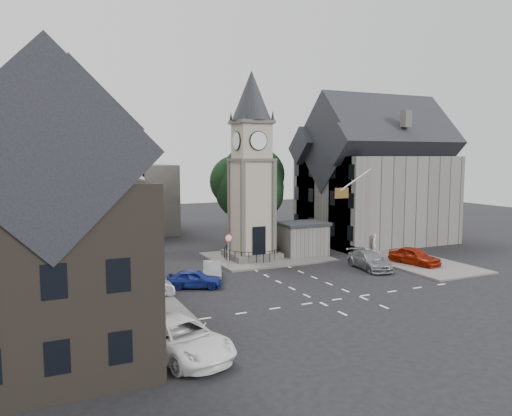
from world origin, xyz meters
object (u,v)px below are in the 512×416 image
car_west_blue (195,279)px  stone_shelter (302,239)px  clock_tower (252,167)px  pedestrian (374,244)px  car_east_red (414,256)px

car_west_blue → stone_shelter: bearing=-37.4°
stone_shelter → car_west_blue: size_ratio=1.14×
clock_tower → car_west_blue: size_ratio=4.30×
clock_tower → pedestrian: 13.77m
pedestrian → car_east_red: bearing=43.9°
pedestrian → clock_tower: bearing=-55.0°
clock_tower → car_west_blue: clock_tower is taller
clock_tower → stone_shelter: bearing=-5.8°
car_east_red → clock_tower: bearing=132.9°
clock_tower → car_east_red: size_ratio=3.70×
car_east_red → pedestrian: (0.20, 5.60, 0.14)m
car_west_blue → pedestrian: (19.00, 4.79, 0.24)m
car_west_blue → pedestrian: bearing=-51.2°
car_west_blue → pedestrian: pedestrian is taller
car_west_blue → car_east_red: size_ratio=0.86×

